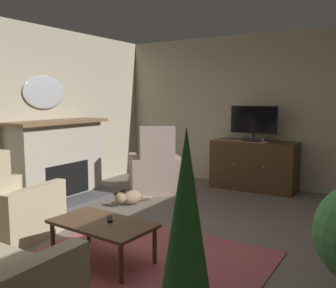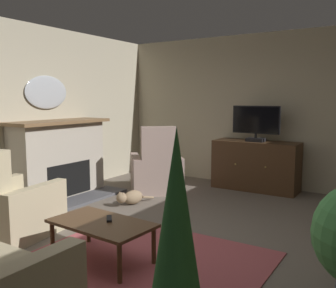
# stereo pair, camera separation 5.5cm
# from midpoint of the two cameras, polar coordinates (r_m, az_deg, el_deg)

# --- Properties ---
(ground_plane) EXTENTS (6.27, 7.10, 0.04)m
(ground_plane) POSITION_cam_midpoint_polar(r_m,az_deg,el_deg) (4.23, -0.09, -15.54)
(ground_plane) COLOR #665B51
(wall_back) EXTENTS (6.27, 0.10, 2.74)m
(wall_back) POSITION_cam_midpoint_polar(r_m,az_deg,el_deg) (6.93, 14.41, 4.94)
(wall_back) COLOR #B2A88E
(wall_back) RESTS_ON ground_plane
(wall_left) EXTENTS (0.10, 7.10, 2.74)m
(wall_left) POSITION_cam_midpoint_polar(r_m,az_deg,el_deg) (5.95, -24.56, 4.20)
(wall_left) COLOR #B2A88E
(wall_left) RESTS_ON ground_plane
(rug_central) EXTENTS (2.27, 1.92, 0.01)m
(rug_central) POSITION_cam_midpoint_polar(r_m,az_deg,el_deg) (3.83, -4.08, -17.61)
(rug_central) COLOR #9E474C
(rug_central) RESTS_ON ground_plane
(fireplace) EXTENTS (0.97, 1.77, 1.25)m
(fireplace) POSITION_cam_midpoint_polar(r_m,az_deg,el_deg) (6.23, -16.77, -2.50)
(fireplace) COLOR #4C4C51
(fireplace) RESTS_ON ground_plane
(wall_mirror_oval) EXTENTS (0.06, 0.83, 0.53)m
(wall_mirror_oval) POSITION_cam_midpoint_polar(r_m,az_deg,el_deg) (6.33, -18.62, 7.51)
(wall_mirror_oval) COLOR #B2B7BF
(tv_cabinet) EXTENTS (1.46, 0.58, 0.85)m
(tv_cabinet) POSITION_cam_midpoint_polar(r_m,az_deg,el_deg) (6.72, 12.75, -3.38)
(tv_cabinet) COLOR black
(tv_cabinet) RESTS_ON ground_plane
(television) EXTENTS (0.82, 0.20, 0.62)m
(television) POSITION_cam_midpoint_polar(r_m,az_deg,el_deg) (6.58, 12.79, 3.23)
(television) COLOR black
(television) RESTS_ON tv_cabinet
(coffee_table) EXTENTS (1.06, 0.64, 0.40)m
(coffee_table) POSITION_cam_midpoint_polar(r_m,az_deg,el_deg) (3.79, -10.44, -12.28)
(coffee_table) COLOR #4C331E
(coffee_table) RESTS_ON ground_plane
(tv_remote) EXTENTS (0.15, 0.16, 0.02)m
(tv_remote) POSITION_cam_midpoint_polar(r_m,az_deg,el_deg) (3.82, -9.31, -11.24)
(tv_remote) COLOR black
(tv_remote) RESTS_ON coffee_table
(armchair_angled_to_table) EXTENTS (0.95, 1.00, 1.07)m
(armchair_angled_to_table) POSITION_cam_midpoint_polar(r_m,az_deg,el_deg) (4.72, -23.45, -9.23)
(armchair_angled_to_table) COLOR tan
(armchair_angled_to_table) RESTS_ON ground_plane
(armchair_beside_cabinet) EXTENTS (1.22, 1.23, 1.14)m
(armchair_beside_cabinet) POSITION_cam_midpoint_polar(r_m,az_deg,el_deg) (6.44, -2.29, -4.28)
(armchair_beside_cabinet) COLOR #A3897F
(armchair_beside_cabinet) RESTS_ON ground_plane
(cat) EXTENTS (0.29, 0.65, 0.23)m
(cat) POSITION_cam_midpoint_polar(r_m,az_deg,el_deg) (5.70, -6.16, -8.14)
(cat) COLOR #937A5B
(cat) RESTS_ON ground_plane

